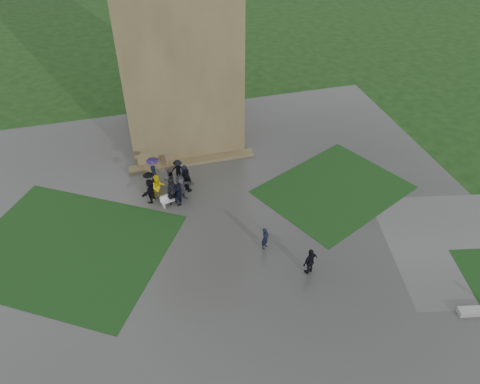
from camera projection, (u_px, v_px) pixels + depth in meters
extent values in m
plane|color=black|center=(229.00, 270.00, 25.65)|extent=(120.00, 120.00, 0.00)
cube|color=#353533|center=(220.00, 244.00, 27.15)|extent=(34.00, 34.00, 0.02)
cube|color=black|center=(69.00, 248.00, 26.89)|extent=(14.10, 13.46, 0.01)
cube|color=black|center=(334.00, 189.00, 31.16)|extent=(11.12, 10.15, 0.01)
cube|color=brown|center=(172.00, 16.00, 31.34)|extent=(8.00, 8.00, 18.00)
cube|color=brown|center=(192.00, 161.00, 33.56)|extent=(9.00, 0.80, 0.22)
cube|color=silver|center=(171.00, 200.00, 29.73)|extent=(1.34, 0.73, 0.05)
cube|color=silver|center=(164.00, 205.00, 29.65)|extent=(0.16, 0.35, 0.36)
cube|color=silver|center=(178.00, 199.00, 30.07)|extent=(0.16, 0.35, 0.36)
cube|color=silver|center=(169.00, 196.00, 29.74)|extent=(1.25, 0.40, 0.34)
imported|color=black|center=(187.00, 180.00, 30.51)|extent=(0.97, 1.19, 1.77)
imported|color=black|center=(185.00, 176.00, 31.06)|extent=(0.92, 0.80, 1.57)
imported|color=black|center=(178.00, 171.00, 31.43)|extent=(1.16, 0.78, 1.65)
imported|color=#3C3C41|center=(169.00, 179.00, 30.83)|extent=(0.84, 0.63, 1.54)
imported|color=black|center=(155.00, 177.00, 30.71)|extent=(0.54, 0.73, 1.82)
imported|color=black|center=(150.00, 191.00, 29.72)|extent=(1.32, 1.62, 1.69)
imported|color=yellow|center=(158.00, 187.00, 29.87)|extent=(0.98, 0.69, 1.84)
imported|color=black|center=(172.00, 192.00, 29.47)|extent=(0.77, 0.58, 1.91)
imported|color=black|center=(178.00, 194.00, 29.58)|extent=(0.75, 1.46, 1.50)
imported|color=#3C3C41|center=(181.00, 188.00, 29.80)|extent=(1.83, 1.26, 1.86)
imported|color=#ED6191|center=(167.00, 163.00, 30.02)|extent=(1.04, 1.04, 0.95)
imported|color=#4F328A|center=(153.00, 163.00, 29.98)|extent=(0.81, 0.81, 0.71)
imported|color=black|center=(148.00, 177.00, 29.03)|extent=(0.65, 0.65, 0.57)
imported|color=black|center=(265.00, 238.00, 26.50)|extent=(0.62, 0.61, 1.44)
imported|color=black|center=(310.00, 261.00, 24.96)|extent=(1.14, 0.92, 1.70)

